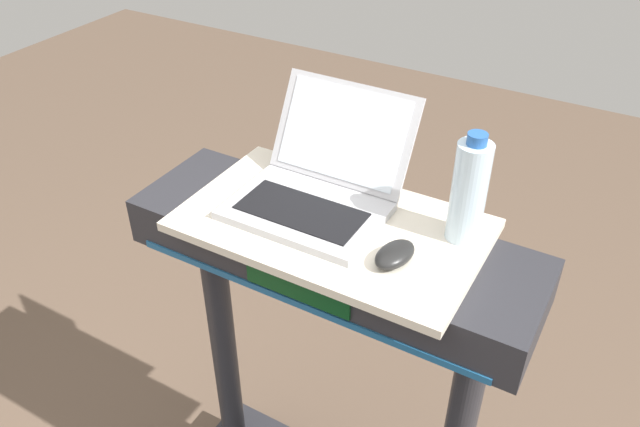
% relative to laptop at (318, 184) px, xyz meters
% --- Properties ---
extents(desk_board, '(0.63, 0.37, 0.02)m').
position_rel_laptop_xyz_m(desk_board, '(0.06, -0.05, -0.06)').
color(desk_board, beige).
rests_on(desk_board, treadmill_base).
extents(laptop, '(0.32, 0.34, 0.22)m').
position_rel_laptop_xyz_m(laptop, '(0.00, 0.00, 0.00)').
color(laptop, '#B7B7BC').
rests_on(laptop, desk_board).
extents(computer_mouse, '(0.08, 0.11, 0.03)m').
position_rel_laptop_xyz_m(computer_mouse, '(0.23, -0.10, -0.03)').
color(computer_mouse, black).
rests_on(computer_mouse, desk_board).
extents(water_bottle, '(0.07, 0.07, 0.23)m').
position_rel_laptop_xyz_m(water_bottle, '(0.31, 0.04, 0.06)').
color(water_bottle, silver).
rests_on(water_bottle, desk_board).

